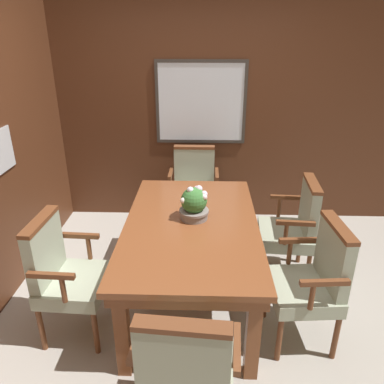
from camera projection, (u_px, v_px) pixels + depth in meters
The scene contains 9 objects.
ground_plane at pixel (194, 316), 3.05m from camera, with size 14.00×14.00×0.00m, color #A39E93.
wall_back at pixel (199, 117), 4.26m from camera, with size 7.20×0.08×2.45m.
dining_table at pixel (191, 233), 3.01m from camera, with size 1.05×1.77×0.74m.
chair_right_far at pixel (294, 225), 3.36m from camera, with size 0.49×0.57×0.96m.
chair_head_near at pixel (186, 371), 1.93m from camera, with size 0.57×0.50×0.96m.
chair_head_far at pixel (194, 185), 4.21m from camera, with size 0.55×0.47×0.96m.
chair_right_near at pixel (314, 278), 2.65m from camera, with size 0.49×0.57×0.96m.
chair_left_near at pixel (64, 272), 2.72m from camera, with size 0.48×0.56×0.96m.
potted_plant at pixel (194, 204), 2.99m from camera, with size 0.24×0.24×0.28m.
Camera 1 is at (0.06, -2.38, 2.16)m, focal length 35.00 mm.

